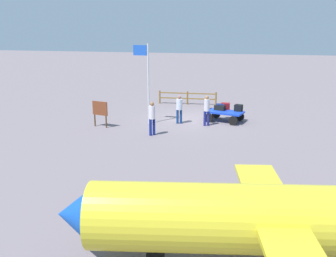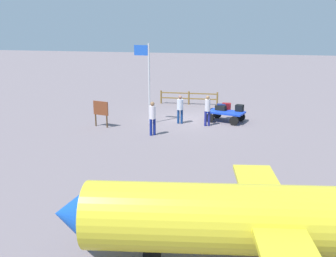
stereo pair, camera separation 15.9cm
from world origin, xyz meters
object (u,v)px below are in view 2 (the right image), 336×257
(suitcase_navy, at_px, (226,106))
(signboard, at_px, (101,110))
(luggage_cart, at_px, (225,114))
(worker_lead, at_px, (207,109))
(worker_supervisor, at_px, (180,107))
(airplane_near, at_px, (257,219))
(suitcase_maroon, at_px, (221,107))
(suitcase_grey, at_px, (221,108))
(flagpole, at_px, (147,77))
(worker_trailing, at_px, (153,116))
(suitcase_olive, at_px, (239,108))

(suitcase_navy, bearing_deg, signboard, 28.18)
(luggage_cart, xyz_separation_m, worker_lead, (0.88, 1.25, 0.51))
(luggage_cart, bearing_deg, signboard, 23.78)
(signboard, bearing_deg, suitcase_navy, -151.82)
(worker_supervisor, relative_size, signboard, 1.13)
(suitcase_navy, distance_m, worker_supervisor, 3.06)
(suitcase_navy, height_order, airplane_near, airplane_near)
(suitcase_navy, distance_m, suitcase_maroon, 0.40)
(suitcase_maroon, height_order, airplane_near, airplane_near)
(worker_supervisor, bearing_deg, luggage_cart, -156.50)
(suitcase_grey, distance_m, worker_lead, 1.60)
(airplane_near, bearing_deg, flagpole, -62.44)
(luggage_cart, bearing_deg, airplane_near, 98.82)
(worker_trailing, distance_m, flagpole, 3.10)
(suitcase_maroon, relative_size, worker_supervisor, 0.33)
(luggage_cart, xyz_separation_m, suitcase_olive, (-0.82, -0.25, 0.35))
(suitcase_olive, height_order, signboard, signboard)
(suitcase_olive, distance_m, flagpole, 5.80)
(luggage_cart, height_order, worker_lead, worker_lead)
(suitcase_navy, xyz_separation_m, worker_supervisor, (2.52, 1.73, 0.17))
(airplane_near, bearing_deg, suitcase_navy, -81.59)
(suitcase_olive, bearing_deg, signboard, 23.08)
(worker_lead, bearing_deg, suitcase_olive, -138.63)
(suitcase_navy, distance_m, signboard, 7.58)
(airplane_near, relative_size, flagpole, 2.04)
(airplane_near, bearing_deg, suitcase_maroon, -80.27)
(worker_lead, relative_size, airplane_near, 0.19)
(luggage_cart, xyz_separation_m, worker_trailing, (3.35, 3.89, 0.56))
(flagpole, relative_size, signboard, 3.13)
(luggage_cart, height_order, suitcase_maroon, suitcase_maroon)
(flagpole, bearing_deg, airplane_near, 117.56)
(luggage_cart, bearing_deg, worker_supervisor, 23.50)
(suitcase_grey, bearing_deg, signboard, 26.39)
(suitcase_navy, bearing_deg, airplane_near, 98.41)
(suitcase_grey, xyz_separation_m, airplane_near, (-2.47, 14.26, 0.47))
(suitcase_maroon, bearing_deg, signboard, 27.47)
(worker_lead, distance_m, worker_trailing, 3.62)
(suitcase_grey, relative_size, signboard, 0.47)
(suitcase_maroon, relative_size, flagpole, 0.12)
(suitcase_grey, bearing_deg, flagpole, 23.31)
(luggage_cart, height_order, worker_trailing, worker_trailing)
(luggage_cart, relative_size, suitcase_maroon, 4.30)
(luggage_cart, height_order, suitcase_olive, suitcase_olive)
(suitcase_grey, relative_size, airplane_near, 0.07)
(suitcase_maroon, bearing_deg, worker_lead, 70.03)
(signboard, bearing_deg, suitcase_grey, -153.61)
(suitcase_grey, bearing_deg, worker_supervisor, 30.71)
(luggage_cart, bearing_deg, flagpole, 19.29)
(suitcase_grey, distance_m, suitcase_navy, 0.51)
(worker_supervisor, xyz_separation_m, signboard, (4.16, 1.85, -0.03))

